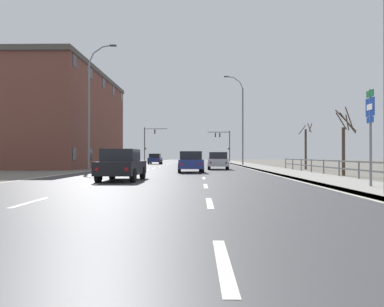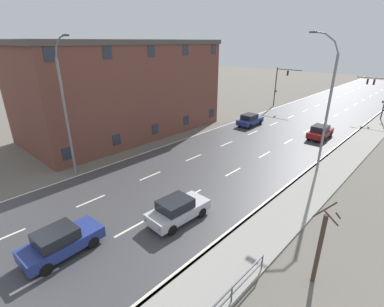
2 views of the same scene
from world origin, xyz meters
TOP-DOWN VIEW (x-y plane):
  - ground_plane at (0.00, 48.00)m, footprint 160.00×160.00m
  - road_asphalt_strip at (0.00, 60.00)m, footprint 14.00×120.00m
  - sidewalk_right at (8.43, 60.00)m, footprint 3.00×120.00m
  - guardrail at (9.85, 17.38)m, footprint 0.07×28.25m
  - street_lamp_foreground at (7.43, 8.85)m, footprint 2.56×0.24m
  - street_lamp_midground at (7.46, 44.85)m, footprint 2.47×0.24m
  - street_lamp_left_bank at (-7.45, 30.45)m, footprint 2.53×0.24m
  - highway_sign at (8.39, 11.66)m, footprint 0.09×0.68m
  - traffic_signal_right at (6.90, 68.42)m, footprint 4.22×0.36m
  - traffic_signal_left at (-7.20, 66.52)m, footprint 4.31×0.36m
  - car_near_right at (1.45, 25.32)m, footprint 1.99×4.18m
  - car_far_right at (3.82, 31.61)m, footprint 1.98×4.18m
  - car_distant at (4.45, 54.12)m, footprint 1.89×4.13m
  - car_near_left at (-4.39, 53.16)m, footprint 1.85×4.11m
  - car_far_left at (-1.74, 16.12)m, footprint 1.91×4.14m
  - brick_building at (-14.48, 40.55)m, footprint 11.38×22.92m
  - bare_tree_near at (11.14, 21.29)m, footprint 1.32×0.82m
  - bare_tree_mid at (11.98, 32.58)m, footprint 1.15×1.22m

SIDE VIEW (x-z plane):
  - ground_plane at x=0.00m, z-range -0.12..0.00m
  - road_asphalt_strip at x=0.00m, z-range 0.00..0.02m
  - sidewalk_right at x=8.43m, z-range 0.00..0.12m
  - guardrail at x=9.85m, z-range 0.21..1.21m
  - car_near_right at x=1.45m, z-range 0.02..1.59m
  - car_far_right at x=3.82m, z-range 0.02..1.59m
  - car_distant at x=4.45m, z-range 0.02..1.59m
  - car_near_left at x=-4.39m, z-range 0.02..1.59m
  - car_far_left at x=-1.74m, z-range 0.02..1.59m
  - bare_tree_near at x=11.14m, z-range -0.19..4.07m
  - bare_tree_mid at x=11.98m, z-range -0.08..4.17m
  - highway_sign at x=8.39m, z-range 0.52..4.21m
  - traffic_signal_right at x=6.90m, z-range 1.07..7.04m
  - traffic_signal_left at x=-7.20m, z-range 0.93..7.42m
  - street_lamp_foreground at x=7.43m, z-range -0.12..10.40m
  - brick_building at x=-14.48m, z-range 0.01..10.73m
  - street_lamp_left_bank at x=-7.45m, z-range -0.12..10.92m
  - street_lamp_midground at x=7.46m, z-range -0.11..11.20m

